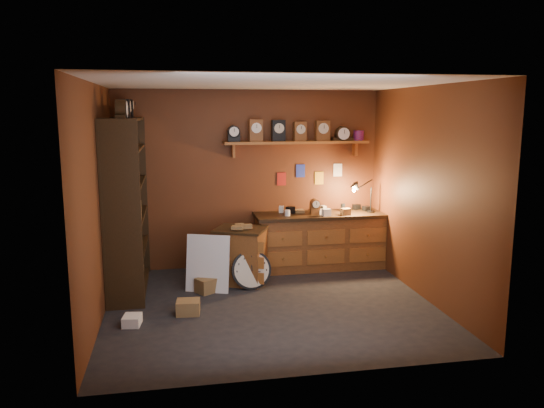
{
  "coord_description": "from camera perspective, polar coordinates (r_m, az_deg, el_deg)",
  "views": [
    {
      "loc": [
        -1.13,
        -6.16,
        2.39
      ],
      "look_at": [
        0.08,
        0.35,
        1.22
      ],
      "focal_mm": 35.0,
      "sensor_mm": 36.0,
      "label": 1
    }
  ],
  "objects": [
    {
      "name": "floor",
      "position": [
        6.71,
        -0.14,
        -10.87
      ],
      "size": [
        4.0,
        4.0,
        0.0
      ],
      "primitive_type": "plane",
      "color": "black",
      "rests_on": "ground"
    },
    {
      "name": "big_round_clock",
      "position": [
        7.24,
        -2.23,
        -7.09
      ],
      "size": [
        0.54,
        0.17,
        0.54
      ],
      "color": "black",
      "rests_on": "ground"
    },
    {
      "name": "low_cabinet",
      "position": [
        7.46,
        -3.38,
        -5.31
      ],
      "size": [
        0.86,
        0.8,
        0.87
      ],
      "rotation": [
        0.0,
        0.0,
        -0.43
      ],
      "color": "brown",
      "rests_on": "ground"
    },
    {
      "name": "floor_box_b",
      "position": [
        6.32,
        -14.82,
        -12.01
      ],
      "size": [
        0.22,
        0.25,
        0.11
      ],
      "primitive_type": "cube",
      "rotation": [
        0.0,
        0.0,
        -0.14
      ],
      "color": "white",
      "rests_on": "ground"
    },
    {
      "name": "room_shell",
      "position": [
        6.42,
        0.07,
        4.02
      ],
      "size": [
        4.02,
        3.62,
        2.71
      ],
      "color": "#5A2D15",
      "rests_on": "ground"
    },
    {
      "name": "white_panel",
      "position": [
        7.27,
        -6.87,
        -9.25
      ],
      "size": [
        0.61,
        0.36,
        0.78
      ],
      "primitive_type": "cube",
      "rotation": [
        -0.17,
        0.0,
        -0.36
      ],
      "color": "silver",
      "rests_on": "ground"
    },
    {
      "name": "mini_fridge",
      "position": [
        7.88,
        -5.38,
        -5.7
      ],
      "size": [
        0.62,
        0.64,
        0.53
      ],
      "rotation": [
        0.0,
        0.0,
        0.25
      ],
      "color": "silver",
      "rests_on": "ground"
    },
    {
      "name": "shelving_unit",
      "position": [
        7.26,
        -15.63,
        0.63
      ],
      "size": [
        0.47,
        1.6,
        2.58
      ],
      "color": "black",
      "rests_on": "ground"
    },
    {
      "name": "floor_box_a",
      "position": [
        6.5,
        -9.0,
        -10.91
      ],
      "size": [
        0.29,
        0.26,
        0.17
      ],
      "primitive_type": "cube",
      "rotation": [
        0.0,
        0.0,
        -0.1
      ],
      "color": "brown",
      "rests_on": "ground"
    },
    {
      "name": "floor_box_c",
      "position": [
        7.19,
        -7.03,
        -8.66
      ],
      "size": [
        0.34,
        0.32,
        0.19
      ],
      "primitive_type": "cube",
      "rotation": [
        0.0,
        0.0,
        0.58
      ],
      "color": "brown",
      "rests_on": "ground"
    },
    {
      "name": "workbench",
      "position": [
        8.17,
        5.26,
        -3.6
      ],
      "size": [
        2.02,
        0.66,
        1.36
      ],
      "color": "brown",
      "rests_on": "ground"
    }
  ]
}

